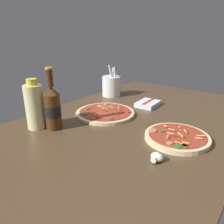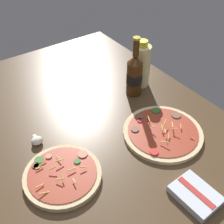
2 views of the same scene
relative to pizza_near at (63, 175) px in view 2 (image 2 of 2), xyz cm
name	(u,v)px [view 2 (image 2 of 2)]	position (x,y,z in cm)	size (l,w,h in cm)	color
counter_slab	(118,145)	(-2.16, 22.87, -2.29)	(160.00, 90.00, 2.50)	#4C3823
pizza_near	(63,175)	(0.00, 0.00, 0.00)	(24.44, 24.44, 4.15)	beige
pizza_far	(162,132)	(3.93, 38.61, -0.17)	(28.93, 28.93, 4.35)	beige
beer_bottle	(134,75)	(-21.71, 45.56, 8.40)	(6.62, 6.62, 25.96)	#47280F
oil_bottle	(141,65)	(-25.60, 52.31, 8.69)	(7.80, 7.80, 21.17)	beige
mushroom_left	(37,140)	(-18.14, -0.62, 0.42)	(4.39, 4.18, 2.93)	white
dish_towel	(195,195)	(28.83, 28.28, 0.17)	(13.84, 10.74, 2.56)	silver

